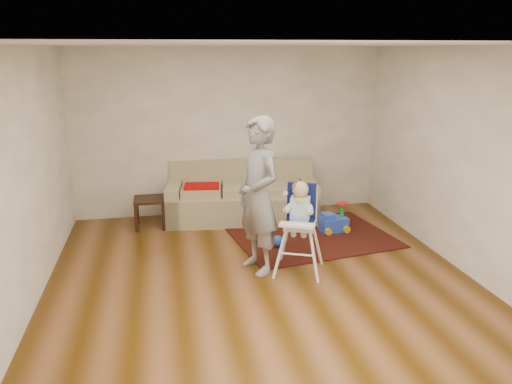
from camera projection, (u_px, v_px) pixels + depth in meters
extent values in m
plane|color=#462907|center=(262.00, 282.00, 5.90)|extent=(5.50, 5.50, 0.00)
cube|color=beige|center=(228.00, 132.00, 8.12)|extent=(5.00, 0.04, 2.70)
cube|color=beige|center=(22.00, 183.00, 5.06)|extent=(0.04, 5.50, 2.70)
cube|color=beige|center=(467.00, 162.00, 5.98)|extent=(0.04, 5.50, 2.70)
cube|color=white|center=(263.00, 45.00, 5.15)|extent=(5.00, 5.50, 0.04)
cube|color=#B30907|center=(202.00, 186.00, 7.76)|extent=(0.58, 0.41, 0.04)
cube|color=black|center=(312.00, 237.00, 7.30)|extent=(2.44, 1.99, 0.02)
sphere|color=blue|center=(277.00, 241.00, 6.90)|extent=(0.16, 0.16, 0.16)
cylinder|color=blue|center=(298.00, 194.00, 5.80)|extent=(0.06, 0.12, 0.01)
imported|color=gray|center=(258.00, 196.00, 5.98)|extent=(0.68, 0.82, 1.92)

